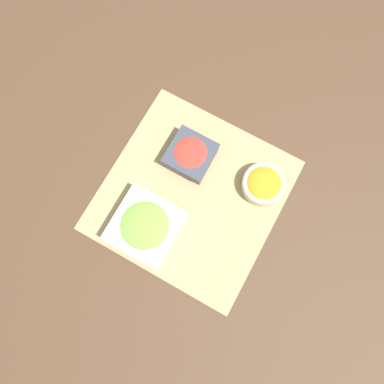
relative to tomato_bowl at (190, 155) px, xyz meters
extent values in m
plane|color=#422D1E|center=(-0.05, 0.09, -0.03)|extent=(3.00, 3.00, 0.00)
cube|color=#937F56|center=(-0.05, 0.09, -0.03)|extent=(0.46, 0.47, 0.00)
cube|color=#333842|center=(0.00, 0.00, -0.01)|extent=(0.12, 0.12, 0.04)
cube|color=#333842|center=(0.00, 0.00, 0.02)|extent=(0.12, 0.12, 0.00)
ellipsoid|color=red|center=(0.00, 0.00, 0.01)|extent=(0.10, 0.10, 0.02)
cube|color=white|center=(0.01, 0.23, 0.00)|extent=(0.17, 0.17, 0.05)
cube|color=white|center=(0.01, 0.23, 0.02)|extent=(0.17, 0.17, 0.00)
ellipsoid|color=#6BAD38|center=(0.01, 0.23, 0.02)|extent=(0.13, 0.13, 0.03)
cylinder|color=beige|center=(-0.21, -0.02, -0.01)|extent=(0.11, 0.11, 0.04)
torus|color=beige|center=(-0.21, -0.02, 0.01)|extent=(0.11, 0.11, 0.01)
ellipsoid|color=orange|center=(-0.21, -0.02, 0.01)|extent=(0.09, 0.09, 0.02)
camera|label=1|loc=(-0.16, 0.29, 0.97)|focal=35.00mm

